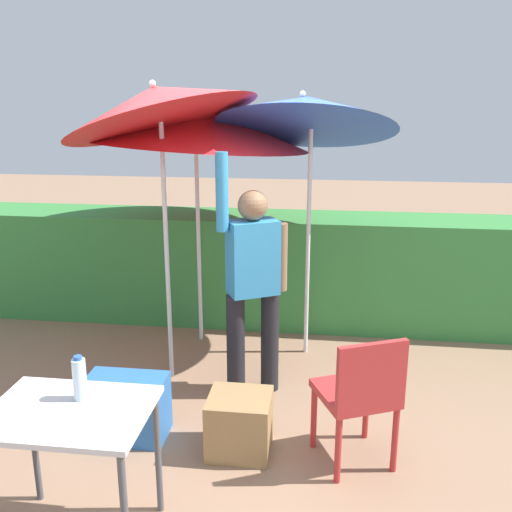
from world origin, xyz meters
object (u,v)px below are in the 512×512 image
crate_cardboard (239,424)px  folding_table (70,427)px  umbrella_yellow (307,113)px  umbrella_rainbow (157,105)px  umbrella_orange (195,124)px  bottle_water (80,379)px  chair_plastic (360,392)px  cooler_box (126,408)px  person_vendor (253,279)px

crate_cardboard → folding_table: bearing=-129.2°
umbrella_yellow → crate_cardboard: bearing=-101.7°
umbrella_rainbow → folding_table: bearing=-89.2°
umbrella_orange → bottle_water: umbrella_orange is taller
chair_plastic → cooler_box: (-1.55, 0.13, -0.30)m
bottle_water → chair_plastic: bearing=26.0°
umbrella_orange → chair_plastic: 2.73m
crate_cardboard → bottle_water: 1.23m
umbrella_yellow → bottle_water: size_ratio=10.33×
person_vendor → crate_cardboard: size_ratio=4.64×
umbrella_rainbow → bottle_water: umbrella_rainbow is taller
crate_cardboard → bottle_water: size_ratio=1.69×
umbrella_yellow → cooler_box: bearing=-126.6°
chair_plastic → crate_cardboard: chair_plastic is taller
bottle_water → umbrella_rainbow: bearing=91.5°
bottle_water → umbrella_orange: bearing=89.0°
person_vendor → crate_cardboard: (0.02, -0.78, -0.74)m
umbrella_orange → umbrella_rainbow: bearing=-96.3°
folding_table → bottle_water: 0.24m
umbrella_rainbow → chair_plastic: 2.46m
folding_table → bottle_water: bearing=79.2°
cooler_box → crate_cardboard: cooler_box is taller
umbrella_orange → folding_table: 2.94m
umbrella_orange → chair_plastic: umbrella_orange is taller
umbrella_orange → person_vendor: 1.57m
umbrella_yellow → person_vendor: size_ratio=1.32×
umbrella_yellow → umbrella_orange: bearing=170.4°
cooler_box → bottle_water: 1.07m
crate_cardboard → cooler_box: bearing=174.8°
bottle_water → cooler_box: bearing=96.4°
umbrella_rainbow → cooler_box: 2.15m
umbrella_yellow → cooler_box: size_ratio=4.57×
umbrella_yellow → chair_plastic: bearing=-75.0°
umbrella_rainbow → person_vendor: 1.45m
umbrella_rainbow → chair_plastic: size_ratio=2.91×
crate_cardboard → bottle_water: bottle_water is taller
person_vendor → bottle_water: bearing=-113.6°
umbrella_yellow → chair_plastic: size_ratio=2.78×
person_vendor → folding_table: size_ratio=2.35×
person_vendor → cooler_box: (-0.77, -0.71, -0.72)m
umbrella_rainbow → folding_table: 2.36m
chair_plastic → folding_table: (-1.47, -0.82, 0.16)m
umbrella_yellow → bottle_water: bearing=-113.5°
folding_table → cooler_box: bearing=94.5°
umbrella_yellow → crate_cardboard: (-0.33, -1.57, -1.92)m
umbrella_yellow → person_vendor: bearing=-113.4°
umbrella_orange → chair_plastic: bearing=-51.8°
umbrella_orange → cooler_box: size_ratio=4.21×
cooler_box → crate_cardboard: bearing=-5.2°
umbrella_rainbow → umbrella_yellow: 1.24m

